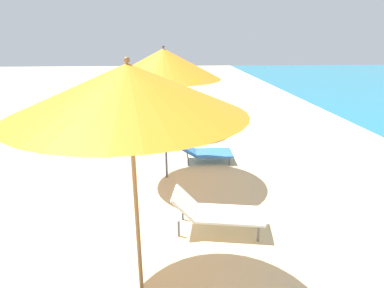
% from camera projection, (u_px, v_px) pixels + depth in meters
% --- Properties ---
extents(umbrella_third, '(2.41, 2.41, 2.84)m').
position_uv_depth(umbrella_third, '(129.00, 90.00, 3.09)').
color(umbrella_third, olive).
rests_on(umbrella_third, ground).
extents(lounger_third_shoreside, '(1.55, 0.82, 0.66)m').
position_uv_depth(lounger_third_shoreside, '(216.00, 211.00, 5.07)').
color(lounger_third_shoreside, white).
rests_on(lounger_third_shoreside, ground).
extents(umbrella_fourth, '(2.35, 2.35, 2.87)m').
position_uv_depth(umbrella_fourth, '(164.00, 64.00, 6.30)').
color(umbrella_fourth, '#4C4C51').
rests_on(umbrella_fourth, ground).
extents(lounger_fourth_shoreside, '(1.31, 0.68, 0.47)m').
position_uv_depth(lounger_fourth_shoreside, '(206.00, 152.00, 7.95)').
color(lounger_fourth_shoreside, blue).
rests_on(lounger_fourth_shoreside, ground).
extents(umbrella_farthest, '(2.40, 2.40, 2.54)m').
position_uv_depth(umbrella_farthest, '(166.00, 65.00, 9.98)').
color(umbrella_farthest, silver).
rests_on(umbrella_farthest, ground).
extents(lounger_farthest_shoreside, '(1.60, 0.88, 0.67)m').
position_uv_depth(lounger_farthest_shoreside, '(180.00, 114.00, 11.61)').
color(lounger_farthest_shoreside, blue).
rests_on(lounger_farthest_shoreside, ground).
extents(lounger_farthest_inland, '(1.34, 0.82, 0.53)m').
position_uv_depth(lounger_farthest_inland, '(184.00, 133.00, 9.44)').
color(lounger_farthest_inland, yellow).
rests_on(lounger_farthest_inland, ground).
extents(cooler_box, '(0.62, 0.61, 0.32)m').
position_uv_depth(cooler_box, '(140.00, 106.00, 13.67)').
color(cooler_box, '#338C59').
rests_on(cooler_box, ground).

